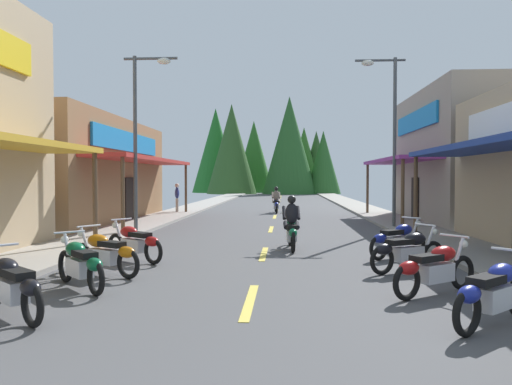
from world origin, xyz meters
TOP-DOWN VIEW (x-y plane):
  - ground at (0.00, 25.52)m, footprint 9.13×81.04m
  - sidewalk_left at (-5.67, 25.52)m, footprint 2.21×81.04m
  - sidewalk_right at (5.67, 25.52)m, footprint 2.21×81.04m
  - centerline_dashes at (0.00, 28.17)m, footprint 0.16×55.43m
  - storefront_left_far at (-10.39, 21.68)m, footprint 9.11×12.52m
  - storefront_right_far at (10.98, 22.90)m, footprint 10.26×9.62m
  - streetlamp_left at (-4.69, 17.04)m, footprint 1.99×0.30m
  - streetlamp_right at (4.70, 19.29)m, footprint 1.99×0.30m
  - motorcycle_parked_right_1 at (3.49, 6.25)m, footprint 1.67×1.50m
  - motorcycle_parked_right_2 at (3.22, 8.04)m, footprint 1.80×1.33m
  - motorcycle_parked_right_3 at (3.27, 10.17)m, footprint 1.89×1.18m
  - motorcycle_parked_right_4 at (3.49, 12.09)m, footprint 1.75×1.39m
  - motorcycle_parked_left_0 at (-3.45, 6.26)m, footprint 1.71×1.44m
  - motorcycle_parked_left_1 at (-3.22, 8.13)m, footprint 1.56×1.60m
  - motorcycle_parked_left_2 at (-3.24, 9.42)m, footprint 1.90×1.17m
  - motorcycle_parked_left_3 at (-3.15, 11.15)m, footprint 1.80×1.33m
  - rider_cruising_lead at (0.76, 13.44)m, footprint 0.60×2.14m
  - rider_cruising_trailing at (0.02, 28.16)m, footprint 0.60×2.14m
  - pedestrian_by_shop at (-5.72, 27.24)m, footprint 0.37×0.54m
  - treeline_backdrop at (-2.46, 66.29)m, footprint 20.74×12.56m

SIDE VIEW (x-z plane):
  - ground at x=0.00m, z-range -0.10..0.00m
  - centerline_dashes at x=0.00m, z-range 0.00..0.01m
  - sidewalk_left at x=-5.67m, z-range 0.00..0.12m
  - sidewalk_right at x=5.67m, z-range 0.00..0.12m
  - motorcycle_parked_right_1 at x=3.49m, z-range -0.03..1.01m
  - motorcycle_parked_right_2 at x=3.22m, z-range -0.03..1.01m
  - motorcycle_parked_right_3 at x=3.27m, z-range -0.03..1.01m
  - motorcycle_parked_right_4 at x=3.49m, z-range -0.03..1.01m
  - motorcycle_parked_left_0 at x=-3.45m, z-range -0.03..1.01m
  - motorcycle_parked_left_1 at x=-3.22m, z-range -0.03..1.01m
  - motorcycle_parked_left_2 at x=-3.24m, z-range -0.03..1.01m
  - motorcycle_parked_left_3 at x=-3.15m, z-range -0.03..1.01m
  - rider_cruising_lead at x=0.76m, z-range -0.13..1.44m
  - rider_cruising_trailing at x=0.02m, z-range -0.13..1.44m
  - pedestrian_by_shop at x=-5.72m, z-range 0.15..1.90m
  - storefront_left_far at x=-10.39m, z-range 0.01..4.82m
  - storefront_right_far at x=10.98m, z-range 0.00..6.13m
  - streetlamp_left at x=-4.69m, z-range 0.94..7.50m
  - streetlamp_right at x=4.70m, z-range 0.96..7.86m
  - treeline_backdrop at x=-2.46m, z-range -0.79..12.03m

